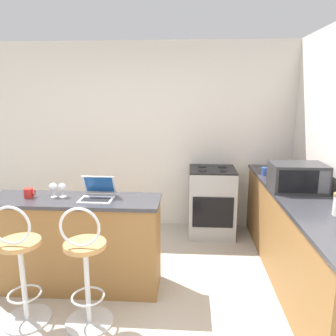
% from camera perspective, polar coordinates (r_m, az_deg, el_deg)
% --- Properties ---
extents(ground_plane, '(20.00, 20.00, 0.00)m').
position_cam_1_polar(ground_plane, '(3.01, -11.08, -26.39)').
color(ground_plane, '#ADA393').
extents(wall_back, '(12.00, 0.06, 2.60)m').
position_cam_1_polar(wall_back, '(4.70, -4.48, 5.46)').
color(wall_back, silver).
rests_on(wall_back, ground_plane).
extents(breakfast_bar, '(1.66, 0.49, 0.92)m').
position_cam_1_polar(breakfast_bar, '(3.42, -15.71, -12.49)').
color(breakfast_bar, olive).
rests_on(breakfast_bar, ground_plane).
extents(counter_right, '(0.61, 2.87, 0.92)m').
position_cam_1_polar(counter_right, '(3.66, 22.15, -11.22)').
color(counter_right, olive).
rests_on(counter_right, ground_plane).
extents(bar_stool_near, '(0.40, 0.40, 1.06)m').
position_cam_1_polar(bar_stool_near, '(3.05, -24.28, -15.44)').
color(bar_stool_near, silver).
rests_on(bar_stool_near, ground_plane).
extents(bar_stool_far, '(0.40, 0.40, 1.06)m').
position_cam_1_polar(bar_stool_far, '(2.85, -14.15, -16.72)').
color(bar_stool_far, silver).
rests_on(bar_stool_far, ground_plane).
extents(laptop, '(0.31, 0.30, 0.21)m').
position_cam_1_polar(laptop, '(3.18, -12.16, -4.26)').
color(laptop, silver).
rests_on(laptop, breakfast_bar).
extents(microwave, '(0.54, 0.39, 0.28)m').
position_cam_1_polar(microwave, '(3.60, 21.61, -1.49)').
color(microwave, '#2D2D30').
rests_on(microwave, counter_right).
extents(toaster, '(0.24, 0.31, 0.20)m').
position_cam_1_polar(toaster, '(4.05, 20.08, -0.49)').
color(toaster, red).
rests_on(toaster, counter_right).
extents(stove_range, '(0.61, 0.59, 0.93)m').
position_cam_1_polar(stove_range, '(4.52, 7.59, -5.84)').
color(stove_range, '#9EA3A8').
rests_on(stove_range, ground_plane).
extents(mug_red, '(0.10, 0.09, 0.09)m').
position_cam_1_polar(mug_red, '(3.41, -23.07, -4.02)').
color(mug_red, red).
rests_on(mug_red, breakfast_bar).
extents(mug_blue, '(0.09, 0.08, 0.09)m').
position_cam_1_polar(mug_blue, '(4.18, 16.55, -0.56)').
color(mug_blue, '#2D51AD').
rests_on(mug_blue, counter_right).
extents(wine_glass_short, '(0.07, 0.07, 0.14)m').
position_cam_1_polar(wine_glass_short, '(3.32, -19.37, -3.17)').
color(wine_glass_short, silver).
rests_on(wine_glass_short, breakfast_bar).
extents(wine_glass_tall, '(0.07, 0.07, 0.14)m').
position_cam_1_polar(wine_glass_tall, '(3.30, -17.94, -3.22)').
color(wine_glass_tall, silver).
rests_on(wine_glass_tall, breakfast_bar).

